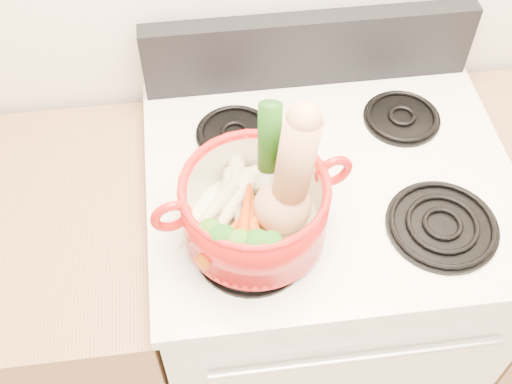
{
  "coord_description": "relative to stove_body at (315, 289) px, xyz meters",
  "views": [
    {
      "loc": [
        -0.27,
        0.57,
        2.0
      ],
      "look_at": [
        -0.18,
        1.25,
        1.11
      ],
      "focal_mm": 45.0,
      "sensor_mm": 36.0,
      "label": 1
    }
  ],
  "objects": [
    {
      "name": "pot_handle_left",
      "position": [
        -0.33,
        -0.16,
        0.62
      ],
      "size": [
        0.08,
        0.03,
        0.08
      ],
      "primitive_type": "torus",
      "rotation": [
        1.57,
        0.0,
        0.21
      ],
      "color": "#B4110F",
      "rests_on": "dutch_oven"
    },
    {
      "name": "parsnip_0",
      "position": [
        -0.24,
        -0.12,
        0.55
      ],
      "size": [
        0.09,
        0.2,
        0.05
      ],
      "primitive_type": "cone",
      "rotation": [
        1.66,
        0.0,
        -0.27
      ],
      "color": "beige",
      "rests_on": "dutch_oven"
    },
    {
      "name": "carrot_1",
      "position": [
        -0.24,
        -0.18,
        0.56
      ],
      "size": [
        0.13,
        0.13,
        0.04
      ],
      "primitive_type": "cone",
      "rotation": [
        1.66,
        0.0,
        -0.78
      ],
      "color": "#C55709",
      "rests_on": "dutch_oven"
    },
    {
      "name": "oven_handle",
      "position": [
        0.0,
        -0.34,
        0.32
      ],
      "size": [
        0.6,
        0.02,
        0.02
      ],
      "primitive_type": "cylinder",
      "rotation": [
        0.0,
        1.57,
        0.0
      ],
      "color": "silver",
      "rests_on": "stove_body"
    },
    {
      "name": "pot_handle_right",
      "position": [
        -0.03,
        -0.1,
        0.62
      ],
      "size": [
        0.08,
        0.03,
        0.08
      ],
      "primitive_type": "torus",
      "rotation": [
        1.57,
        0.0,
        0.21
      ],
      "color": "#B4110F",
      "rests_on": "dutch_oven"
    },
    {
      "name": "carrot_2",
      "position": [
        -0.19,
        -0.15,
        0.57
      ],
      "size": [
        0.04,
        0.19,
        0.05
      ],
      "primitive_type": "cone",
      "rotation": [
        1.66,
        0.0,
        -0.05
      ],
      "color": "#C15109",
      "rests_on": "dutch_oven"
    },
    {
      "name": "cooktop",
      "position": [
        0.0,
        0.0,
        0.47
      ],
      "size": [
        0.78,
        0.67,
        0.03
      ],
      "primitive_type": "cube",
      "color": "silver",
      "rests_on": "stove_body"
    },
    {
      "name": "parsnip_1",
      "position": [
        -0.23,
        -0.13,
        0.57
      ],
      "size": [
        0.15,
        0.19,
        0.06
      ],
      "primitive_type": "cone",
      "rotation": [
        1.66,
        0.0,
        -0.6
      ],
      "color": "beige",
      "rests_on": "dutch_oven"
    },
    {
      "name": "stove_body",
      "position": [
        0.0,
        0.0,
        0.0
      ],
      "size": [
        0.76,
        0.65,
        0.92
      ],
      "primitive_type": "cube",
      "color": "white",
      "rests_on": "floor"
    },
    {
      "name": "burner_front_right",
      "position": [
        0.19,
        -0.16,
        0.5
      ],
      "size": [
        0.22,
        0.22,
        0.02
      ],
      "primitive_type": "cylinder",
      "color": "black",
      "rests_on": "cooktop"
    },
    {
      "name": "carrot_3",
      "position": [
        -0.2,
        -0.17,
        0.57
      ],
      "size": [
        0.13,
        0.14,
        0.05
      ],
      "primitive_type": "cone",
      "rotation": [
        1.66,
        0.0,
        -0.77
      ],
      "color": "#D5640A",
      "rests_on": "dutch_oven"
    },
    {
      "name": "squash",
      "position": [
        -0.13,
        -0.14,
        0.67
      ],
      "size": [
        0.14,
        0.12,
        0.29
      ],
      "primitive_type": null,
      "rotation": [
        0.0,
        0.09,
        0.05
      ],
      "color": "tan",
      "rests_on": "dutch_oven"
    },
    {
      "name": "burner_back_left",
      "position": [
        -0.19,
        0.14,
        0.5
      ],
      "size": [
        0.17,
        0.17,
        0.02
      ],
      "primitive_type": "cylinder",
      "color": "black",
      "rests_on": "cooktop"
    },
    {
      "name": "dutch_oven",
      "position": [
        -0.18,
        -0.13,
        0.58
      ],
      "size": [
        0.33,
        0.33,
        0.14
      ],
      "primitive_type": "cylinder",
      "rotation": [
        0.0,
        0.0,
        0.21
      ],
      "color": "#B4110F",
      "rests_on": "burner_front_left"
    },
    {
      "name": "ginger",
      "position": [
        -0.16,
        -0.05,
        0.56
      ],
      "size": [
        0.09,
        0.07,
        0.05
      ],
      "primitive_type": "ellipsoid",
      "rotation": [
        0.0,
        0.0,
        -0.05
      ],
      "color": "#D4B883",
      "rests_on": "dutch_oven"
    },
    {
      "name": "parsnip_2",
      "position": [
        -0.21,
        -0.06,
        0.57
      ],
      "size": [
        0.06,
        0.22,
        0.07
      ],
      "primitive_type": "cone",
      "rotation": [
        1.66,
        0.0,
        -0.08
      ],
      "color": "beige",
      "rests_on": "dutch_oven"
    },
    {
      "name": "leek",
      "position": [
        -0.15,
        -0.1,
        0.67
      ],
      "size": [
        0.05,
        0.08,
        0.27
      ],
      "primitive_type": "cylinder",
      "rotation": [
        -0.11,
        0.0,
        -0.18
      ],
      "color": "silver",
      "rests_on": "dutch_oven"
    },
    {
      "name": "carrot_4",
      "position": [
        -0.2,
        -0.16,
        0.58
      ],
      "size": [
        0.07,
        0.16,
        0.05
      ],
      "primitive_type": "cone",
      "rotation": [
        1.66,
        0.0,
        -0.23
      ],
      "color": "red",
      "rests_on": "dutch_oven"
    },
    {
      "name": "carrot_0",
      "position": [
        -0.19,
        -0.17,
        0.56
      ],
      "size": [
        0.07,
        0.16,
        0.04
      ],
      "primitive_type": "cone",
      "rotation": [
        1.66,
        0.0,
        0.28
      ],
      "color": "#C74B09",
      "rests_on": "dutch_oven"
    },
    {
      "name": "burner_front_left",
      "position": [
        -0.19,
        -0.16,
        0.5
      ],
      "size": [
        0.22,
        0.22,
        0.02
      ],
      "primitive_type": "cylinder",
      "color": "black",
      "rests_on": "cooktop"
    },
    {
      "name": "parsnip_3",
      "position": [
        -0.27,
        -0.13,
        0.57
      ],
      "size": [
        0.14,
        0.14,
        0.05
      ],
      "primitive_type": "cone",
      "rotation": [
        1.66,
        0.0,
        -0.79
      ],
      "color": "beige",
      "rests_on": "dutch_oven"
    },
    {
      "name": "burner_back_right",
      "position": [
        0.19,
        0.14,
        0.5
      ],
      "size": [
        0.17,
        0.17,
        0.02
      ],
      "primitive_type": "cylinder",
      "color": "black",
      "rests_on": "cooktop"
    },
    {
      "name": "control_backsplash",
      "position": [
        0.0,
        0.3,
        0.58
      ],
      "size": [
        0.76,
        0.05,
        0.18
      ],
      "primitive_type": "cube",
      "color": "black",
      "rests_on": "cooktop"
    }
  ]
}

